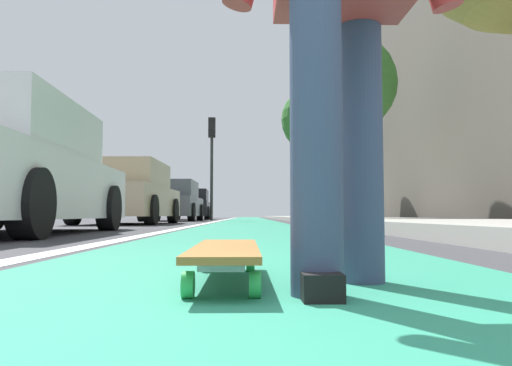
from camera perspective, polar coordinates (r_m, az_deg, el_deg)
name	(u,v)px	position (r m, az deg, el deg)	size (l,w,h in m)	color
ground_plane	(249,225)	(10.57, -0.82, -4.82)	(80.00, 80.00, 0.00)	#38383D
bike_lane_paint	(249,220)	(24.57, -0.84, -4.16)	(56.00, 1.89, 0.00)	#288466
lane_stripe_white	(222,220)	(20.60, -3.90, -4.24)	(52.00, 0.16, 0.01)	silver
sidewalk_curb	(331,219)	(18.82, 8.53, -4.06)	(52.00, 3.20, 0.14)	#9E9B93
building_facade	(379,91)	(24.02, 13.72, 10.11)	(40.00, 1.20, 11.78)	#5B544A
skateboard	(226,253)	(1.60, -3.44, -7.90)	(0.84, 0.21, 0.11)	green
parked_car_near	(5,171)	(6.28, -26.55, 1.20)	(4.36, 1.94, 1.47)	silver
parked_car_mid	(128,194)	(12.52, -14.29, -1.24)	(4.36, 2.00, 1.49)	tan
parked_car_far	(173,202)	(19.01, -9.40, -2.11)	(4.25, 1.99, 1.48)	#4C5156
parked_car_end	(192,205)	(25.28, -7.31, -2.52)	(4.60, 1.98, 1.48)	black
traffic_light	(212,149)	(20.45, -5.03, 3.84)	(0.33, 0.28, 4.16)	#2D2D2D
street_tree_mid	(347,85)	(14.05, 10.29, 10.91)	(2.66, 2.66, 5.09)	brown
street_tree_far	(315,120)	(20.30, 6.75, 7.05)	(2.72, 2.72, 5.37)	brown
pedestrian_distant	(343,189)	(13.37, 9.78, -0.63)	(0.45, 0.69, 1.59)	black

